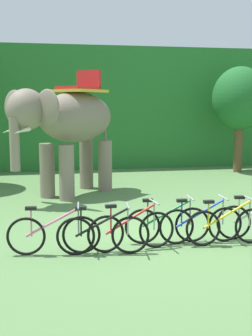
{
  "coord_description": "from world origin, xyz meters",
  "views": [
    {
      "loc": [
        -2.33,
        -9.08,
        2.73
      ],
      "look_at": [
        -0.34,
        1.0,
        1.3
      ],
      "focal_mm": 48.97,
      "sensor_mm": 36.0,
      "label": 1
    }
  ],
  "objects_px": {
    "bike_green": "(167,224)",
    "bike_blue": "(201,224)",
    "tree_far_right": "(240,99)",
    "bike_pink": "(54,234)",
    "bike_red": "(131,230)",
    "bike_yellow": "(227,226)",
    "bike_black": "(103,234)",
    "elephant": "(69,122)"
  },
  "relations": [
    {
      "from": "tree_far_right",
      "to": "bike_red",
      "type": "height_order",
      "value": "tree_far_right"
    },
    {
      "from": "bike_blue",
      "to": "bike_yellow",
      "type": "bearing_deg",
      "value": -23.88
    },
    {
      "from": "bike_black",
      "to": "bike_green",
      "type": "distance_m",
      "value": 1.42
    },
    {
      "from": "tree_far_right",
      "to": "bike_pink",
      "type": "distance_m",
      "value": 12.21
    },
    {
      "from": "elephant",
      "to": "bike_red",
      "type": "height_order",
      "value": "elephant"
    },
    {
      "from": "bike_blue",
      "to": "bike_yellow",
      "type": "height_order",
      "value": "same"
    },
    {
      "from": "bike_red",
      "to": "bike_green",
      "type": "distance_m",
      "value": 0.85
    },
    {
      "from": "bike_red",
      "to": "bike_green",
      "type": "relative_size",
      "value": 1.0
    },
    {
      "from": "bike_red",
      "to": "bike_green",
      "type": "height_order",
      "value": "same"
    },
    {
      "from": "bike_pink",
      "to": "bike_green",
      "type": "bearing_deg",
      "value": 6.96
    },
    {
      "from": "tree_far_right",
      "to": "bike_black",
      "type": "relative_size",
      "value": 2.48
    },
    {
      "from": "tree_far_right",
      "to": "bike_red",
      "type": "bearing_deg",
      "value": -124.84
    },
    {
      "from": "bike_black",
      "to": "bike_blue",
      "type": "bearing_deg",
      "value": 9.19
    },
    {
      "from": "elephant",
      "to": "bike_black",
      "type": "xyz_separation_m",
      "value": [
        0.18,
        -5.64,
        -1.82
      ]
    },
    {
      "from": "tree_far_right",
      "to": "bike_black",
      "type": "height_order",
      "value": "tree_far_right"
    },
    {
      "from": "bike_red",
      "to": "bike_yellow",
      "type": "bearing_deg",
      "value": -0.91
    },
    {
      "from": "bike_black",
      "to": "bike_green",
      "type": "height_order",
      "value": "same"
    },
    {
      "from": "bike_red",
      "to": "bike_blue",
      "type": "bearing_deg",
      "value": 7.05
    },
    {
      "from": "elephant",
      "to": "bike_yellow",
      "type": "height_order",
      "value": "elephant"
    },
    {
      "from": "elephant",
      "to": "bike_green",
      "type": "xyz_separation_m",
      "value": [
        1.53,
        -5.19,
        -1.82
      ]
    },
    {
      "from": "bike_green",
      "to": "bike_blue",
      "type": "height_order",
      "value": "same"
    },
    {
      "from": "bike_blue",
      "to": "bike_pink",
      "type": "bearing_deg",
      "value": -177.12
    },
    {
      "from": "tree_far_right",
      "to": "bike_green",
      "type": "xyz_separation_m",
      "value": [
        -5.54,
        -8.79,
        -2.56
      ]
    },
    {
      "from": "bike_pink",
      "to": "bike_green",
      "type": "height_order",
      "value": "same"
    },
    {
      "from": "bike_black",
      "to": "bike_green",
      "type": "relative_size",
      "value": 1.0
    },
    {
      "from": "tree_far_right",
      "to": "bike_black",
      "type": "distance_m",
      "value": 11.81
    },
    {
      "from": "elephant",
      "to": "bike_blue",
      "type": "xyz_separation_m",
      "value": [
        2.18,
        -5.32,
        -1.82
      ]
    },
    {
      "from": "tree_far_right",
      "to": "bike_red",
      "type": "relative_size",
      "value": 2.48
    },
    {
      "from": "elephant",
      "to": "bike_black",
      "type": "distance_m",
      "value": 5.93
    },
    {
      "from": "elephant",
      "to": "bike_yellow",
      "type": "distance_m",
      "value": 6.39
    },
    {
      "from": "bike_green",
      "to": "bike_blue",
      "type": "distance_m",
      "value": 0.66
    },
    {
      "from": "bike_red",
      "to": "bike_green",
      "type": "xyz_separation_m",
      "value": [
        0.79,
        0.31,
        0.0
      ]
    },
    {
      "from": "tree_far_right",
      "to": "bike_blue",
      "type": "distance_m",
      "value": 10.49
    },
    {
      "from": "tree_far_right",
      "to": "bike_blue",
      "type": "xyz_separation_m",
      "value": [
        -4.89,
        -8.92,
        -2.56
      ]
    },
    {
      "from": "bike_yellow",
      "to": "bike_pink",
      "type": "bearing_deg",
      "value": 178.91
    },
    {
      "from": "bike_pink",
      "to": "tree_far_right",
      "type": "bearing_deg",
      "value": 49.38
    },
    {
      "from": "elephant",
      "to": "bike_green",
      "type": "relative_size",
      "value": 2.21
    },
    {
      "from": "bike_red",
      "to": "bike_blue",
      "type": "relative_size",
      "value": 1.0
    },
    {
      "from": "bike_green",
      "to": "bike_yellow",
      "type": "height_order",
      "value": "same"
    },
    {
      "from": "bike_pink",
      "to": "bike_green",
      "type": "distance_m",
      "value": 2.25
    },
    {
      "from": "bike_blue",
      "to": "bike_black",
      "type": "bearing_deg",
      "value": -170.81
    },
    {
      "from": "bike_green",
      "to": "bike_yellow",
      "type": "xyz_separation_m",
      "value": [
        1.12,
        -0.34,
        0.0
      ]
    }
  ]
}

